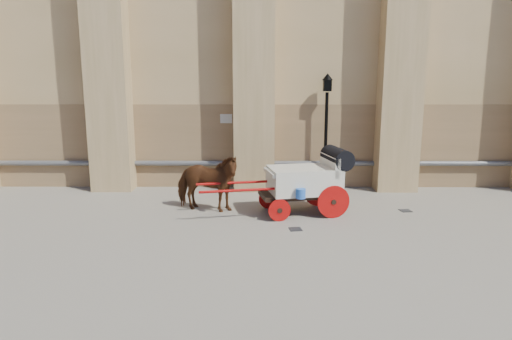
{
  "coord_description": "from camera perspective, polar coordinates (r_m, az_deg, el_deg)",
  "views": [
    {
      "loc": [
        -0.85,
        -12.26,
        3.88
      ],
      "look_at": [
        -0.92,
        0.78,
        1.27
      ],
      "focal_mm": 32.0,
      "sensor_mm": 36.0,
      "label": 1
    }
  ],
  "objects": [
    {
      "name": "drain_grate_far",
      "position": [
        14.43,
        18.18,
        -4.85
      ],
      "size": [
        0.36,
        0.36,
        0.01
      ],
      "primitive_type": "cube",
      "rotation": [
        0.0,
        0.0,
        0.14
      ],
      "color": "black",
      "rests_on": "ground"
    },
    {
      "name": "drain_grate_near",
      "position": [
        12.12,
        4.95,
        -7.38
      ],
      "size": [
        0.36,
        0.36,
        0.01
      ],
      "primitive_type": "cube",
      "rotation": [
        0.0,
        0.0,
        0.13
      ],
      "color": "black",
      "rests_on": "ground"
    },
    {
      "name": "carriage",
      "position": [
        13.38,
        6.61,
        -1.05
      ],
      "size": [
        4.53,
        2.02,
        1.92
      ],
      "rotation": [
        0.0,
        0.0,
        0.2
      ],
      "color": "black",
      "rests_on": "ground"
    },
    {
      "name": "horse",
      "position": [
        13.56,
        -6.2,
        -1.59
      ],
      "size": [
        2.24,
        1.45,
        1.74
      ],
      "primitive_type": "imported",
      "rotation": [
        0.0,
        0.0,
        1.3
      ],
      "color": "#582E15",
      "rests_on": "ground"
    },
    {
      "name": "ground",
      "position": [
        12.89,
        4.1,
        -6.25
      ],
      "size": [
        90.0,
        90.0,
        0.0
      ],
      "primitive_type": "plane",
      "color": "slate",
      "rests_on": "ground"
    },
    {
      "name": "street_lamp",
      "position": [
        16.11,
        8.75,
        5.11
      ],
      "size": [
        0.38,
        0.38,
        4.07
      ],
      "color": "black",
      "rests_on": "ground"
    }
  ]
}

